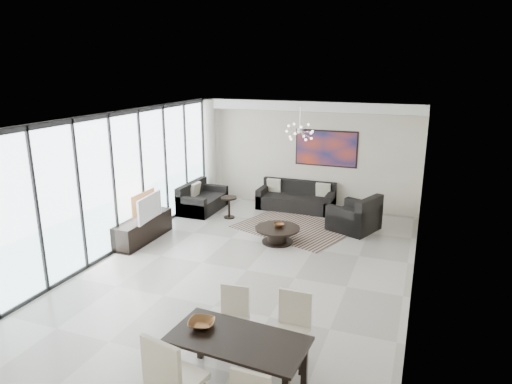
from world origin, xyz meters
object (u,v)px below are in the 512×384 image
at_px(coffee_table, 277,234).
at_px(tv_console, 143,229).
at_px(dining_table, 238,345).
at_px(sofa_main, 296,200).
at_px(television, 145,207).

distance_m(coffee_table, tv_console, 3.02).
distance_m(coffee_table, dining_table, 4.79).
xyz_separation_m(tv_console, dining_table, (3.89, -3.72, 0.33)).
relative_size(sofa_main, dining_table, 1.20).
xyz_separation_m(tv_console, television, (0.16, -0.07, 0.55)).
bearing_deg(coffee_table, sofa_main, 96.47).
bearing_deg(coffee_table, tv_console, -161.81).
distance_m(coffee_table, television, 2.95).
height_order(tv_console, dining_table, dining_table).
distance_m(tv_console, television, 0.57).
distance_m(sofa_main, tv_console, 4.30).
xyz_separation_m(coffee_table, tv_console, (-2.86, -0.94, 0.07)).
relative_size(tv_console, dining_table, 1.01).
height_order(coffee_table, television, television).
bearing_deg(tv_console, coffee_table, 18.19).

